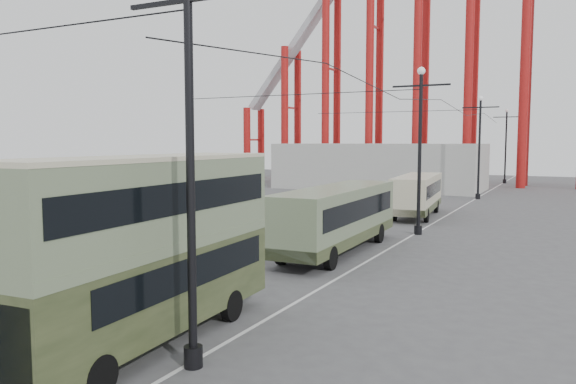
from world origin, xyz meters
The scene contains 11 objects.
ground centered at (0.00, 0.00, 0.00)m, with size 160.00×160.00×0.00m, color #4C4B4E.
road_markings centered at (-0.86, 19.70, 0.01)m, with size 12.52×120.00×0.01m.
lamp_post_near centered at (5.60, -3.00, 7.86)m, with size 3.20×0.44×10.80m.
lamp_post_mid centered at (5.60, 18.00, 4.68)m, with size 3.20×0.44×9.32m.
lamp_post_far centered at (5.60, 40.00, 4.68)m, with size 3.20×0.44×9.32m.
lamp_post_distant centered at (5.60, 62.00, 4.68)m, with size 3.20×0.44×9.32m.
fairground_shed centered at (-6.00, 47.00, 2.50)m, with size 22.00×10.00×5.00m, color #A9A9A4.
double_decker_bus centered at (3.66, -2.31, 2.72)m, with size 2.75×9.15×4.85m.
single_decker_green centered at (3.40, 11.23, 1.73)m, with size 2.76×10.90×3.06m.
single_decker_cream centered at (3.59, 25.73, 1.61)m, with size 3.24×9.37×2.85m.
pedestrian centered at (-0.92, 8.59, 0.84)m, with size 0.62×0.40×1.69m, color black.
Camera 1 is at (13.27, -13.22, 5.21)m, focal length 35.00 mm.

